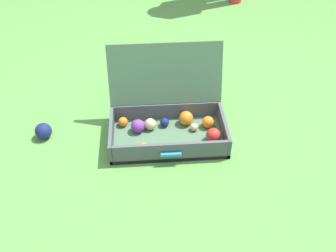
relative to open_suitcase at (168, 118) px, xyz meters
name	(u,v)px	position (x,y,z in m)	size (l,w,h in m)	color
ground_plane	(169,147)	(0.00, -0.13, -0.11)	(16.00, 16.00, 0.00)	#569342
open_suitcase	(168,118)	(0.00, 0.00, 0.00)	(0.65, 0.49, 0.47)	#4C7051
stray_ball_on_grass	(43,131)	(-0.71, 0.01, -0.06)	(0.09, 0.09, 0.09)	navy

